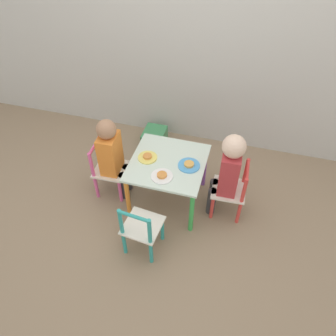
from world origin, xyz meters
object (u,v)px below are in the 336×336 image
Objects in this scene: kids_table at (168,168)px; chair_pink at (108,170)px; child_right at (228,169)px; plate_left at (148,157)px; chair_teal at (141,229)px; child_left at (112,153)px; storage_bin at (154,137)px; chair_red at (232,191)px; plate_front at (162,176)px; plate_right at (189,165)px.

chair_pink is at bearing -177.42° from kids_table.
child_right is 5.18× the size of plate_left.
chair_pink reaches higher than kids_table.
chair_teal is 0.67m from child_left.
child_left reaches higher than chair_pink.
child_right is 0.62m from plate_left.
child_left is at bearing -99.62° from storage_bin.
child_right is (0.51, 0.53, 0.23)m from chair_teal.
child_left reaches higher than chair_red.
child_right is 3.12× the size of storage_bin.
chair_pink is 3.08× the size of plate_front.
child_left is (0.06, 0.00, 0.20)m from chair_pink.
child_left reaches higher than storage_bin.
storage_bin is (-0.34, 0.86, -0.38)m from plate_front.
child_left is 0.29m from plate_left.
chair_teal is (-0.57, -0.53, 0.00)m from chair_red.
plate_front is 0.99m from storage_bin.
plate_left is at bearing 180.00° from kids_table.
child_right is 1.11m from storage_bin.
chair_red and chair_pink have the same top height.
chair_teal is 3.33× the size of plate_left.
chair_teal reaches higher than storage_bin.
plate_left and plate_front have the same top height.
kids_table is at bearing -64.09° from storage_bin.
child_right reaches higher than plate_front.
child_right is (0.46, 0.02, 0.09)m from kids_table.
chair_red is 0.99m from child_left.
child_left is (-0.91, -0.04, -0.03)m from child_right.
chair_pink is 0.57m from plate_front.
chair_pink is at bearing -178.05° from plate_right.
plate_right is at bearing -88.91° from chair_red.
chair_pink is 0.67m from chair_teal.
storage_bin is at bearing -16.78° from chair_pink.
chair_teal is 0.77m from child_right.
chair_red is 3.33× the size of plate_left.
child_right is 0.29m from plate_right.
plate_left is at bearing 180.00° from plate_right.
chair_red is 0.59m from plate_front.
chair_pink is at bearing -176.21° from plate_left.
plate_front is 0.65× the size of storage_bin.
chair_pink is at bearing -89.85° from child_right.
chair_teal is at bearing -95.91° from kids_table.
chair_red is at bearing -130.90° from chair_teal.
plate_right is (0.68, 0.02, 0.21)m from chair_pink.
plate_left is (-0.17, 0.00, 0.07)m from kids_table.
plate_front is at bearing -68.61° from storage_bin.
chair_red reaches higher than plate_right.
plate_left is (-0.11, 0.51, 0.21)m from chair_teal.
plate_left is (-0.62, -0.02, -0.02)m from child_right.
kids_table is at bearing -90.00° from chair_pink.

